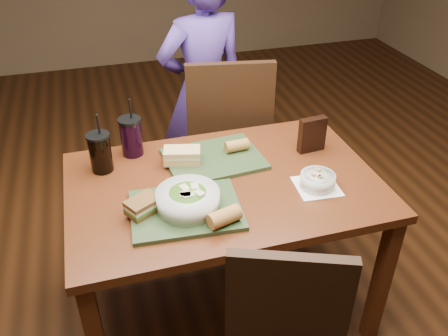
{
  "coord_description": "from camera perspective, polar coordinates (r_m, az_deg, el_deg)",
  "views": [
    {
      "loc": [
        -0.46,
        -1.57,
        1.9
      ],
      "look_at": [
        0.0,
        0.0,
        0.82
      ],
      "focal_mm": 38.0,
      "sensor_mm": 36.0,
      "label": 1
    }
  ],
  "objects": [
    {
      "name": "tray_far",
      "position": [
        2.13,
        -1.23,
        1.1
      ],
      "size": [
        0.45,
        0.35,
        0.02
      ],
      "primitive_type": "cube",
      "rotation": [
        0.0,
        0.0,
        0.08
      ],
      "color": "#2B3D20",
      "rests_on": "dining_table"
    },
    {
      "name": "chair_far",
      "position": [
        2.67,
        0.04,
        3.97
      ],
      "size": [
        0.53,
        0.53,
        1.05
      ],
      "color": "black",
      "rests_on": "ground"
    },
    {
      "name": "baguette_near",
      "position": [
        1.73,
        0.02,
        -5.89
      ],
      "size": [
        0.13,
        0.09,
        0.06
      ],
      "primitive_type": "cylinder",
      "rotation": [
        0.0,
        1.57,
        0.29
      ],
      "color": "#AD7533",
      "rests_on": "tray_near"
    },
    {
      "name": "tray_near",
      "position": [
        1.83,
        -4.61,
        -5.05
      ],
      "size": [
        0.44,
        0.35,
        0.02
      ],
      "primitive_type": "cube",
      "rotation": [
        0.0,
        0.0,
        -0.07
      ],
      "color": "#2B3D20",
      "rests_on": "dining_table"
    },
    {
      "name": "sandwich_far",
      "position": [
        2.09,
        -5.06,
        1.52
      ],
      "size": [
        0.18,
        0.12,
        0.06
      ],
      "color": "tan",
      "rests_on": "tray_far"
    },
    {
      "name": "ground",
      "position": [
        2.5,
        -0.0,
        -15.88
      ],
      "size": [
        6.0,
        6.0,
        0.0
      ],
      "primitive_type": "plane",
      "color": "#381C0B",
      "rests_on": "ground"
    },
    {
      "name": "dining_table",
      "position": [
        2.05,
        -0.0,
        -3.75
      ],
      "size": [
        1.3,
        0.85,
        0.75
      ],
      "color": "#4F240F",
      "rests_on": "ground"
    },
    {
      "name": "baguette_far",
      "position": [
        2.16,
        1.55,
        2.72
      ],
      "size": [
        0.11,
        0.06,
        0.05
      ],
      "primitive_type": "cylinder",
      "rotation": [
        0.0,
        1.57,
        0.07
      ],
      "color": "#AD7533",
      "rests_on": "tray_far"
    },
    {
      "name": "cup_berry",
      "position": [
        2.18,
        -11.1,
        3.76
      ],
      "size": [
        0.1,
        0.1,
        0.28
      ],
      "color": "black",
      "rests_on": "dining_table"
    },
    {
      "name": "cup_cola",
      "position": [
        2.09,
        -14.66,
        1.84
      ],
      "size": [
        0.1,
        0.1,
        0.27
      ],
      "color": "black",
      "rests_on": "dining_table"
    },
    {
      "name": "salad_bowl",
      "position": [
        1.81,
        -4.37,
        -3.68
      ],
      "size": [
        0.24,
        0.24,
        0.08
      ],
      "color": "silver",
      "rests_on": "tray_near"
    },
    {
      "name": "diner",
      "position": [
        2.83,
        -2.54,
        9.33
      ],
      "size": [
        0.6,
        0.44,
        1.48
      ],
      "primitive_type": "imported",
      "rotation": [
        0.0,
        0.0,
        3.31
      ],
      "color": "#4A3086",
      "rests_on": "ground"
    },
    {
      "name": "chip_bag",
      "position": [
        2.21,
        10.55,
        3.96
      ],
      "size": [
        0.13,
        0.05,
        0.17
      ],
      "primitive_type": "cube",
      "rotation": [
        0.0,
        0.0,
        0.09
      ],
      "color": "black",
      "rests_on": "dining_table"
    },
    {
      "name": "sandwich_near",
      "position": [
        1.81,
        -9.73,
        -4.5
      ],
      "size": [
        0.15,
        0.13,
        0.06
      ],
      "color": "#593819",
      "rests_on": "tray_near"
    },
    {
      "name": "soup_bowl",
      "position": [
        1.98,
        11.2,
        -1.48
      ],
      "size": [
        0.19,
        0.19,
        0.07
      ],
      "color": "white",
      "rests_on": "dining_table"
    }
  ]
}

